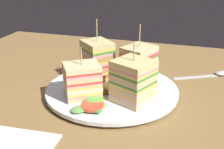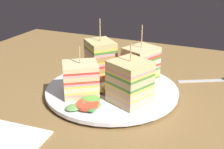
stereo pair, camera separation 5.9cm
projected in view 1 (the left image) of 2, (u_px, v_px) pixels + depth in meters
The scene contains 9 objects.
ground_plane at pixel (112, 98), 60.93cm from camera, with size 99.28×79.83×1.80cm, color olive.
plate at pixel (112, 90), 60.26cm from camera, with size 27.34×27.34×1.38cm.
sandwich_wedge_0 at pixel (82, 81), 55.33cm from camera, with size 8.60×8.30×9.93cm.
sandwich_wedge_1 at pixel (133, 81), 53.37cm from camera, with size 8.66×8.46×11.48cm.
sandwich_wedge_2 at pixel (138, 64), 61.99cm from camera, with size 7.70×8.31×12.50cm.
sandwich_wedge_3 at pixel (97, 59), 63.98cm from camera, with size 8.50×8.42×13.10cm.
chip_pile at pixel (111, 86), 58.37cm from camera, with size 6.87×6.18×1.68cm.
salad_garnish at pixel (91, 105), 52.05cm from camera, with size 6.58×7.11×1.40cm.
spoon at pixel (215, 74), 69.34cm from camera, with size 13.27×8.31×1.00cm.
Camera 1 is at (16.22, -51.85, 27.12)cm, focal length 46.44 mm.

